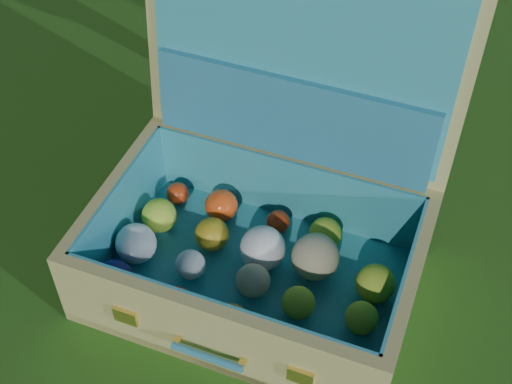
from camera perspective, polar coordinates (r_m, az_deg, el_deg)
The scene contains 2 objects.
ground at distance 1.51m, azimuth -6.73°, elevation -13.09°, with size 60.00×60.00×0.00m, color #215114.
suitcase at distance 1.51m, azimuth 0.97°, elevation -0.75°, with size 0.82×0.73×0.66m.
Camera 1 is at (0.21, -0.75, 1.29)m, focal length 50.00 mm.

